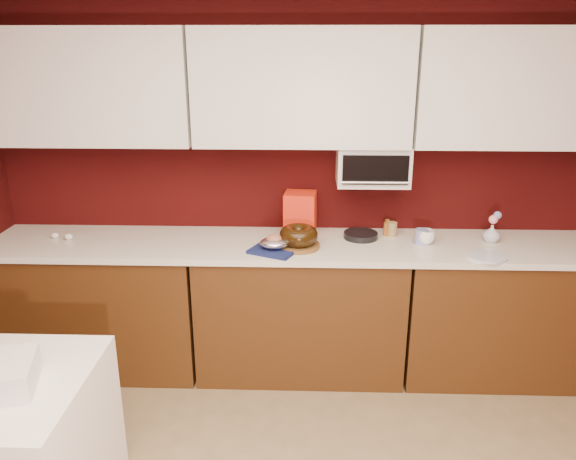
# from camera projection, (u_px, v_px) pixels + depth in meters

# --- Properties ---
(wall_back) EXTENTS (4.00, 0.02, 2.50)m
(wall_back) POSITION_uv_depth(u_px,v_px,m) (302.00, 178.00, 3.74)
(wall_back) COLOR #350707
(wall_back) RESTS_ON floor
(base_cabinet_left) EXTENTS (1.31, 0.58, 0.86)m
(base_cabinet_left) POSITION_uv_depth(u_px,v_px,m) (101.00, 306.00, 3.75)
(base_cabinet_left) COLOR #48270E
(base_cabinet_left) RESTS_ON floor
(base_cabinet_center) EXTENTS (1.31, 0.58, 0.86)m
(base_cabinet_center) POSITION_uv_depth(u_px,v_px,m) (300.00, 310.00, 3.71)
(base_cabinet_center) COLOR #48270E
(base_cabinet_center) RESTS_ON floor
(base_cabinet_right) EXTENTS (1.31, 0.58, 0.86)m
(base_cabinet_right) POSITION_uv_depth(u_px,v_px,m) (504.00, 313.00, 3.67)
(base_cabinet_right) COLOR #48270E
(base_cabinet_right) RESTS_ON floor
(countertop) EXTENTS (4.00, 0.62, 0.04)m
(countertop) POSITION_uv_depth(u_px,v_px,m) (301.00, 246.00, 3.56)
(countertop) COLOR silver
(countertop) RESTS_ON base_cabinet_center
(upper_cabinet_left) EXTENTS (1.31, 0.33, 0.70)m
(upper_cabinet_left) POSITION_uv_depth(u_px,v_px,m) (84.00, 87.00, 3.43)
(upper_cabinet_left) COLOR white
(upper_cabinet_left) RESTS_ON wall_back
(upper_cabinet_center) EXTENTS (1.31, 0.33, 0.70)m
(upper_cabinet_center) POSITION_uv_depth(u_px,v_px,m) (302.00, 87.00, 3.39)
(upper_cabinet_center) COLOR white
(upper_cabinet_center) RESTS_ON wall_back
(upper_cabinet_right) EXTENTS (1.31, 0.33, 0.70)m
(upper_cabinet_right) POSITION_uv_depth(u_px,v_px,m) (525.00, 88.00, 3.35)
(upper_cabinet_right) COLOR white
(upper_cabinet_right) RESTS_ON wall_back
(toaster_oven) EXTENTS (0.45, 0.30, 0.25)m
(toaster_oven) POSITION_uv_depth(u_px,v_px,m) (373.00, 164.00, 3.55)
(toaster_oven) COLOR white
(toaster_oven) RESTS_ON upper_cabinet_center
(toaster_oven_door) EXTENTS (0.40, 0.02, 0.18)m
(toaster_oven_door) POSITION_uv_depth(u_px,v_px,m) (375.00, 170.00, 3.40)
(toaster_oven_door) COLOR black
(toaster_oven_door) RESTS_ON toaster_oven
(toaster_oven_handle) EXTENTS (0.42, 0.02, 0.02)m
(toaster_oven_handle) POSITION_uv_depth(u_px,v_px,m) (375.00, 183.00, 3.41)
(toaster_oven_handle) COLOR silver
(toaster_oven_handle) RESTS_ON toaster_oven
(cake_base) EXTENTS (0.34, 0.34, 0.02)m
(cake_base) POSITION_uv_depth(u_px,v_px,m) (299.00, 246.00, 3.48)
(cake_base) COLOR brown
(cake_base) RESTS_ON countertop
(bundt_cake) EXTENTS (0.27, 0.27, 0.10)m
(bundt_cake) POSITION_uv_depth(u_px,v_px,m) (299.00, 235.00, 3.45)
(bundt_cake) COLOR black
(bundt_cake) RESTS_ON cake_base
(navy_towel) EXTENTS (0.34, 0.31, 0.02)m
(navy_towel) POSITION_uv_depth(u_px,v_px,m) (274.00, 250.00, 3.41)
(navy_towel) COLOR #151D50
(navy_towel) RESTS_ON countertop
(foil_ham_nest) EXTENTS (0.21, 0.19, 0.06)m
(foil_ham_nest) POSITION_uv_depth(u_px,v_px,m) (274.00, 243.00, 3.40)
(foil_ham_nest) COLOR white
(foil_ham_nest) RESTS_ON navy_towel
(roasted_ham) EXTENTS (0.10, 0.09, 0.06)m
(roasted_ham) POSITION_uv_depth(u_px,v_px,m) (274.00, 239.00, 3.39)
(roasted_ham) COLOR #AE684F
(roasted_ham) RESTS_ON foil_ham_nest
(pandoro_box) EXTENTS (0.22, 0.20, 0.28)m
(pandoro_box) POSITION_uv_depth(u_px,v_px,m) (300.00, 213.00, 3.71)
(pandoro_box) COLOR red
(pandoro_box) RESTS_ON countertop
(dark_pan) EXTENTS (0.29, 0.29, 0.04)m
(dark_pan) POSITION_uv_depth(u_px,v_px,m) (361.00, 235.00, 3.64)
(dark_pan) COLOR black
(dark_pan) RESTS_ON countertop
(coffee_mug) EXTENTS (0.13, 0.13, 0.11)m
(coffee_mug) POSITION_uv_depth(u_px,v_px,m) (425.00, 236.00, 3.53)
(coffee_mug) COLOR white
(coffee_mug) RESTS_ON countertop
(blue_jar) EXTENTS (0.10, 0.10, 0.10)m
(blue_jar) POSITION_uv_depth(u_px,v_px,m) (421.00, 237.00, 3.53)
(blue_jar) COLOR navy
(blue_jar) RESTS_ON countertop
(flower_vase) EXTENTS (0.11, 0.11, 0.13)m
(flower_vase) POSITION_uv_depth(u_px,v_px,m) (492.00, 232.00, 3.56)
(flower_vase) COLOR silver
(flower_vase) RESTS_ON countertop
(flower_pink) EXTENTS (0.06, 0.06, 0.06)m
(flower_pink) POSITION_uv_depth(u_px,v_px,m) (493.00, 220.00, 3.53)
(flower_pink) COLOR pink
(flower_pink) RESTS_ON flower_vase
(flower_blue) EXTENTS (0.05, 0.05, 0.05)m
(flower_blue) POSITION_uv_depth(u_px,v_px,m) (498.00, 215.00, 3.55)
(flower_blue) COLOR #7F91CB
(flower_blue) RESTS_ON flower_vase
(china_plate) EXTENTS (0.27, 0.27, 0.01)m
(china_plate) POSITION_uv_depth(u_px,v_px,m) (487.00, 256.00, 3.32)
(china_plate) COLOR silver
(china_plate) RESTS_ON countertop
(amber_bottle) EXTENTS (0.04, 0.04, 0.09)m
(amber_bottle) POSITION_uv_depth(u_px,v_px,m) (386.00, 229.00, 3.68)
(amber_bottle) COLOR brown
(amber_bottle) RESTS_ON countertop
(paper_cup) EXTENTS (0.06, 0.06, 0.09)m
(paper_cup) POSITION_uv_depth(u_px,v_px,m) (392.00, 229.00, 3.67)
(paper_cup) COLOR olive
(paper_cup) RESTS_ON countertop
(egg_left) EXTENTS (0.07, 0.06, 0.04)m
(egg_left) POSITION_uv_depth(u_px,v_px,m) (69.00, 237.00, 3.61)
(egg_left) COLOR silver
(egg_left) RESTS_ON countertop
(egg_right) EXTENTS (0.05, 0.04, 0.04)m
(egg_right) POSITION_uv_depth(u_px,v_px,m) (55.00, 235.00, 3.64)
(egg_right) COLOR white
(egg_right) RESTS_ON countertop
(amber_bottle_tall) EXTENTS (0.04, 0.04, 0.10)m
(amber_bottle_tall) POSITION_uv_depth(u_px,v_px,m) (387.00, 227.00, 3.71)
(amber_bottle_tall) COLOR brown
(amber_bottle_tall) RESTS_ON countertop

